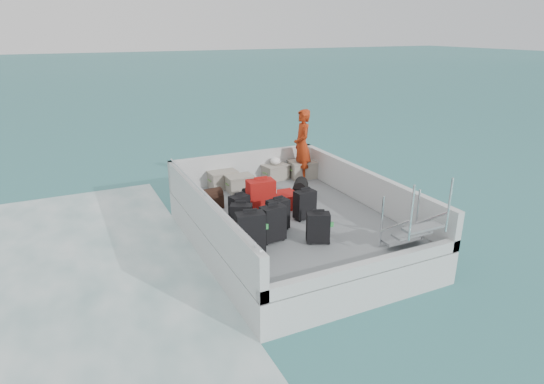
{
  "coord_description": "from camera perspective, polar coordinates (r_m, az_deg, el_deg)",
  "views": [
    {
      "loc": [
        -3.88,
        -7.21,
        4.09
      ],
      "look_at": [
        -0.2,
        0.47,
        1.0
      ],
      "focal_mm": 30.0,
      "sensor_mm": 36.0,
      "label": 1
    }
  ],
  "objects": [
    {
      "name": "deck_fittings",
      "position": [
        8.66,
        5.54,
        -1.13
      ],
      "size": [
        3.6,
        5.0,
        0.9
      ],
      "color": "#B9BEBE",
      "rests_on": "deck"
    },
    {
      "name": "crate_3",
      "position": [
        11.14,
        3.97,
        2.8
      ],
      "size": [
        0.7,
        0.52,
        0.39
      ],
      "primitive_type": "cube",
      "rotation": [
        0.0,
        0.0,
        -0.12
      ],
      "color": "gray",
      "rests_on": "deck"
    },
    {
      "name": "suitcase_7",
      "position": [
        8.69,
        4.13,
        -1.64
      ],
      "size": [
        0.42,
        0.27,
        0.56
      ],
      "primitive_type": "cube",
      "rotation": [
        0.0,
        0.0,
        0.1
      ],
      "color": "black",
      "rests_on": "deck"
    },
    {
      "name": "deck",
      "position": [
        8.9,
        2.48,
        -3.1
      ],
      "size": [
        3.3,
        4.7,
        0.02
      ],
      "primitive_type": "cube",
      "color": "gray",
      "rests_on": "ferry_hull"
    },
    {
      "name": "crate_2",
      "position": [
        10.98,
        0.44,
        2.46
      ],
      "size": [
        0.62,
        0.47,
        0.34
      ],
      "primitive_type": "cube",
      "rotation": [
        0.0,
        0.0,
        0.16
      ],
      "color": "gray",
      "rests_on": "deck"
    },
    {
      "name": "suitcase_3",
      "position": [
        7.76,
        0.11,
        -4.02
      ],
      "size": [
        0.45,
        0.3,
        0.64
      ],
      "primitive_type": "cube",
      "rotation": [
        0.0,
        0.0,
        0.14
      ],
      "color": "black",
      "rests_on": "deck"
    },
    {
      "name": "suitcase_0",
      "position": [
        7.34,
        -2.73,
        -5.22
      ],
      "size": [
        0.5,
        0.33,
        0.71
      ],
      "primitive_type": "cube",
      "rotation": [
        0.0,
        0.0,
        -0.17
      ],
      "color": "black",
      "rests_on": "deck"
    },
    {
      "name": "white_bag",
      "position": [
        10.91,
        0.44,
        3.76
      ],
      "size": [
        0.24,
        0.24,
        0.18
      ],
      "primitive_type": "ellipsoid",
      "color": "white",
      "rests_on": "crate_2"
    },
    {
      "name": "wake_foam",
      "position": [
        8.34,
        -28.93,
        -12.2
      ],
      "size": [
        10.0,
        10.0,
        0.0
      ],
      "primitive_type": "plane",
      "color": "white",
      "rests_on": "ground"
    },
    {
      "name": "suitcase_6",
      "position": [
        7.76,
        5.79,
        -4.52
      ],
      "size": [
        0.45,
        0.37,
        0.54
      ],
      "primitive_type": "cube",
      "rotation": [
        0.0,
        0.0,
        -0.42
      ],
      "color": "black",
      "rests_on": "deck"
    },
    {
      "name": "yellow_bag",
      "position": [
        11.28,
        3.89,
        2.57
      ],
      "size": [
        0.28,
        0.26,
        0.22
      ],
      "primitive_type": "ellipsoid",
      "color": "yellow",
      "rests_on": "deck"
    },
    {
      "name": "suitcase_2",
      "position": [
        8.56,
        -4.12,
        -2.12
      ],
      "size": [
        0.4,
        0.3,
        0.52
      ],
      "primitive_type": "cube",
      "rotation": [
        0.0,
        0.0,
        0.24
      ],
      "color": "black",
      "rests_on": "deck"
    },
    {
      "name": "crate_0",
      "position": [
        10.48,
        -6.24,
        1.54
      ],
      "size": [
        0.63,
        0.45,
        0.36
      ],
      "primitive_type": "cube",
      "rotation": [
        0.0,
        0.0,
        0.06
      ],
      "color": "gray",
      "rests_on": "deck"
    },
    {
      "name": "duffel_2",
      "position": [
        9.79,
        3.57,
        0.13
      ],
      "size": [
        0.5,
        0.54,
        0.32
      ],
      "primitive_type": null,
      "rotation": [
        0.0,
        0.0,
        0.97
      ],
      "color": "black",
      "rests_on": "deck"
    },
    {
      "name": "duffel_1",
      "position": [
        9.35,
        -2.01,
        -0.8
      ],
      "size": [
        0.54,
        0.32,
        0.32
      ],
      "primitive_type": null,
      "rotation": [
        0.0,
        0.0,
        0.03
      ],
      "color": "black",
      "rests_on": "deck"
    },
    {
      "name": "suitcase_5",
      "position": [
        8.81,
        -1.41,
        -0.73
      ],
      "size": [
        0.54,
        0.35,
        0.72
      ],
      "primitive_type": "cube",
      "rotation": [
        0.0,
        0.0,
        -0.07
      ],
      "color": "#B51A0D",
      "rests_on": "deck"
    },
    {
      "name": "suitcase_8",
      "position": [
        9.22,
        0.81,
        -1.15
      ],
      "size": [
        0.78,
        0.52,
        0.31
      ],
      "primitive_type": "cube",
      "rotation": [
        0.0,
        0.0,
        1.55
      ],
      "color": "#B51A0D",
      "rests_on": "deck"
    },
    {
      "name": "ferry_hull",
      "position": [
        9.02,
        2.45,
        -4.91
      ],
      "size": [
        3.6,
        5.0,
        0.6
      ],
      "primitive_type": "cube",
      "color": "silver",
      "rests_on": "ground"
    },
    {
      "name": "duffel_0",
      "position": [
        9.28,
        -8.03,
        -1.16
      ],
      "size": [
        0.6,
        0.34,
        0.32
      ],
      "primitive_type": null,
      "rotation": [
        0.0,
        0.0,
        0.08
      ],
      "color": "black",
      "rests_on": "deck"
    },
    {
      "name": "suitcase_4",
      "position": [
        8.19,
        0.74,
        -2.91
      ],
      "size": [
        0.42,
        0.28,
        0.58
      ],
      "primitive_type": "cube",
      "rotation": [
        0.0,
        0.0,
        0.14
      ],
      "color": "black",
      "rests_on": "deck"
    },
    {
      "name": "crate_1",
      "position": [
        10.21,
        -4.09,
        1.01
      ],
      "size": [
        0.56,
        0.39,
        0.33
      ],
      "primitive_type": "cube",
      "rotation": [
        0.0,
        0.0,
        0.01
      ],
      "color": "gray",
      "rests_on": "deck"
    },
    {
      "name": "ground",
      "position": [
        9.15,
        2.42,
        -6.62
      ],
      "size": [
        160.0,
        160.0,
        0.0
      ],
      "primitive_type": "plane",
      "color": "#1C6364",
      "rests_on": "ground"
    },
    {
      "name": "suitcase_1",
      "position": [
        8.03,
        -3.85,
        -3.49
      ],
      "size": [
        0.43,
        0.37,
        0.57
      ],
      "primitive_type": "cube",
      "rotation": [
        0.0,
        0.0,
        -0.5
      ],
      "color": "black",
      "rests_on": "deck"
    },
    {
      "name": "passenger",
      "position": [
        10.84,
        3.8,
        5.9
      ],
      "size": [
        0.54,
        0.7,
        1.69
      ],
      "primitive_type": "imported",
      "rotation": [
        0.0,
        0.0,
        -1.82
      ],
      "color": "red",
      "rests_on": "deck"
    }
  ]
}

